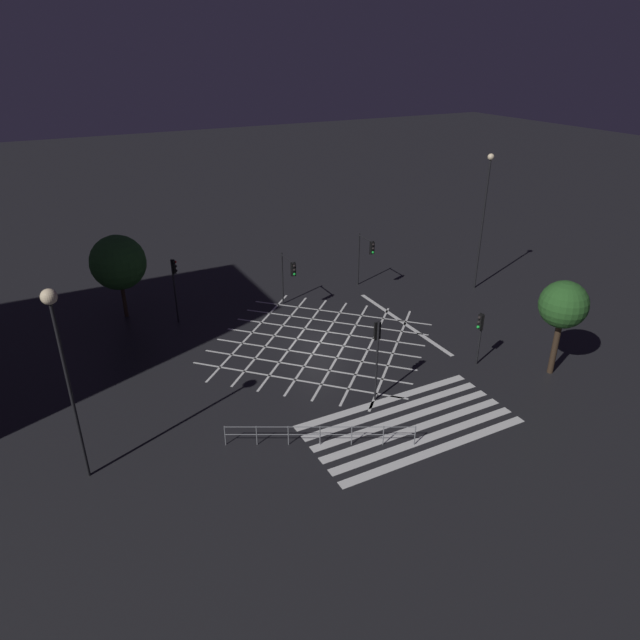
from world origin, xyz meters
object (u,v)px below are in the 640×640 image
object	(u,v)px
traffic_light_se_main	(480,329)
street_tree_near	(563,305)
traffic_light_nw_main	(175,278)
traffic_light_ne_cross	(366,252)
street_lamp_west	(485,204)
street_lamp_east	(58,339)
traffic_light_median_south	(377,345)
street_tree_far	(118,263)
traffic_light_median_north	(289,272)

from	to	relation	value
traffic_light_se_main	street_tree_near	xyz separation A→B (m)	(3.20, -2.67, 1.86)
traffic_light_se_main	street_tree_near	bearing A→B (deg)	140.14
traffic_light_nw_main	traffic_light_ne_cross	bearing A→B (deg)	-3.69
street_lamp_west	street_tree_near	world-z (taller)	street_lamp_west
traffic_light_nw_main	street_lamp_east	bearing A→B (deg)	-119.62
traffic_light_median_south	street_tree_far	xyz separation A→B (m)	(-9.70, 16.56, 0.69)
traffic_light_ne_cross	street_tree_near	xyz separation A→B (m)	(2.96, -15.42, 1.19)
traffic_light_nw_main	street_lamp_east	xyz separation A→B (m)	(-7.55, -13.29, 3.56)
traffic_light_median_south	traffic_light_nw_main	bearing A→B (deg)	25.56
traffic_light_median_north	street_lamp_east	distance (m)	19.41
street_tree_near	traffic_light_median_north	bearing A→B (deg)	123.24
traffic_light_median_north	traffic_light_nw_main	bearing A→B (deg)	-102.25
traffic_light_median_north	traffic_light_median_south	world-z (taller)	traffic_light_median_south
traffic_light_median_north	street_lamp_west	world-z (taller)	street_lamp_west
traffic_light_nw_main	street_tree_far	distance (m)	4.04
traffic_light_median_north	street_lamp_east	size ratio (longest dim) A/B	0.44
street_lamp_east	street_tree_near	distance (m)	24.97
traffic_light_ne_cross	street_tree_near	world-z (taller)	street_tree_near
traffic_light_ne_cross	street_tree_far	distance (m)	17.53
traffic_light_median_north	traffic_light_se_main	distance (m)	13.66
street_lamp_west	street_tree_far	size ratio (longest dim) A/B	1.75
street_lamp_west	street_tree_far	xyz separation A→B (m)	(-24.80, 7.17, -2.64)
traffic_light_se_main	traffic_light_nw_main	world-z (taller)	traffic_light_nw_main
traffic_light_se_main	street_lamp_east	xyz separation A→B (m)	(-21.45, 0.37, 4.39)
street_tree_near	traffic_light_nw_main	bearing A→B (deg)	136.32
traffic_light_median_north	street_tree_near	world-z (taller)	street_tree_near
traffic_light_ne_cross	traffic_light_nw_main	distance (m)	14.17
traffic_light_median_north	traffic_light_se_main	size ratio (longest dim) A/B	1.18
street_tree_far	traffic_light_median_south	bearing A→B (deg)	-59.63
street_lamp_east	street_tree_far	world-z (taller)	street_lamp_east
traffic_light_median_north	traffic_light_se_main	xyz separation A→B (m)	(6.44, -12.04, -0.49)
traffic_light_nw_main	street_lamp_west	size ratio (longest dim) A/B	0.44
street_lamp_west	street_tree_near	distance (m)	12.86
street_tree_near	street_tree_far	size ratio (longest dim) A/B	0.97
traffic_light_se_main	street_tree_far	distance (m)	23.50
traffic_light_median_north	traffic_light_nw_main	size ratio (longest dim) A/B	0.87
traffic_light_ne_cross	traffic_light_median_south	bearing A→B (deg)	-29.69
street_tree_near	traffic_light_se_main	bearing A→B (deg)	140.14
traffic_light_median_north	traffic_light_median_south	distance (m)	12.39
traffic_light_median_north	traffic_light_median_south	size ratio (longest dim) A/B	0.86
traffic_light_ne_cross	traffic_light_se_main	bearing A→B (deg)	-1.08
traffic_light_se_main	traffic_light_median_south	size ratio (longest dim) A/B	0.72
traffic_light_se_main	street_lamp_east	distance (m)	21.90
traffic_light_se_main	street_tree_far	bearing A→B (deg)	-43.83
traffic_light_median_north	street_lamp_west	size ratio (longest dim) A/B	0.38
traffic_light_ne_cross	traffic_light_nw_main	world-z (taller)	traffic_light_nw_main
street_tree_near	street_tree_far	distance (m)	27.61
traffic_light_median_north	traffic_light_se_main	world-z (taller)	traffic_light_median_north
street_lamp_west	street_tree_far	world-z (taller)	street_lamp_west
traffic_light_median_south	traffic_light_ne_cross	bearing A→B (deg)	-29.69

